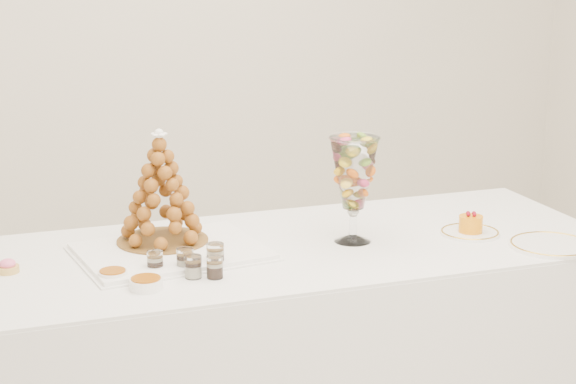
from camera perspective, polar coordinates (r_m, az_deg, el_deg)
name	(u,v)px	position (r m, az deg, el deg)	size (l,w,h in m)	color
buffet_table	(291,360)	(3.21, 0.18, -9.93)	(2.11, 0.90, 0.79)	white
lace_tray	(172,252)	(3.00, -6.92, -3.53)	(0.55, 0.41, 0.02)	white
macaron_vase	(354,174)	(3.06, 3.92, 1.05)	(0.16, 0.16, 0.34)	white
cake_plate	(470,233)	(3.24, 10.72, -2.39)	(0.19, 0.19, 0.01)	white
spare_plate	(551,245)	(3.16, 15.33, -3.06)	(0.26, 0.26, 0.01)	white
pink_tart	(8,267)	(2.93, -16.27, -4.27)	(0.07, 0.07, 0.04)	tan
verrine_a	(155,262)	(2.84, -7.88, -4.11)	(0.05, 0.05, 0.06)	white
verrine_b	(185,260)	(2.84, -6.11, -4.01)	(0.05, 0.05, 0.07)	white
verrine_c	(215,255)	(2.87, -4.33, -3.74)	(0.05, 0.05, 0.07)	white
verrine_d	(193,267)	(2.78, -5.64, -4.43)	(0.05, 0.05, 0.07)	white
verrine_e	(215,267)	(2.78, -4.36, -4.47)	(0.05, 0.05, 0.06)	white
ramekin_back	(113,276)	(2.80, -10.34, -4.90)	(0.08, 0.08, 0.03)	white
ramekin_front	(146,284)	(2.72, -8.41, -5.41)	(0.09, 0.09, 0.03)	white
croquembouche	(161,188)	(3.03, -7.55, 0.27)	(0.29, 0.29, 0.36)	brown
mousse_cake	(471,224)	(3.22, 10.78, -1.85)	(0.08, 0.08, 0.07)	orange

